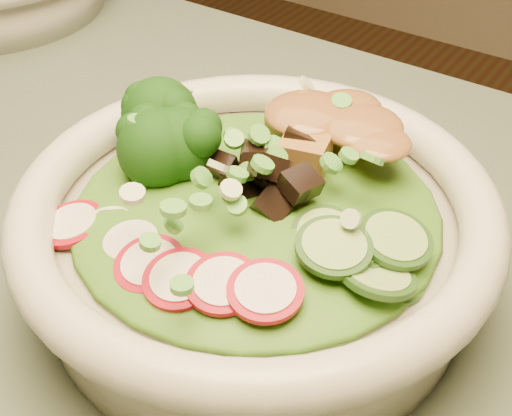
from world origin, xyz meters
The scene contains 10 objects.
dining_table centered at (0.00, 0.00, 0.64)m, with size 1.20×0.80×0.75m.
salad_bowl centered at (0.05, 0.05, 0.79)m, with size 0.30×0.30×0.08m.
lettuce_bed centered at (0.05, 0.05, 0.82)m, with size 0.23×0.23×0.03m, color #265912.
broccoli_florets centered at (-0.02, 0.06, 0.83)m, with size 0.09×0.08×0.05m, color black, non-canonical shape.
radish_slices centered at (0.04, -0.02, 0.82)m, with size 0.12×0.04×0.02m, color maroon, non-canonical shape.
cucumber_slices centered at (0.12, 0.05, 0.83)m, with size 0.08×0.08×0.04m, color #92C16B, non-canonical shape.
mushroom_heap centered at (0.05, 0.07, 0.83)m, with size 0.08×0.08×0.04m, color black, non-canonical shape.
tofu_cubes centered at (0.06, 0.12, 0.83)m, with size 0.10×0.07×0.04m, color brown, non-canonical shape.
peanut_sauce centered at (0.06, 0.12, 0.84)m, with size 0.08×0.06×0.02m, color brown.
scallion_garnish centered at (0.05, 0.05, 0.84)m, with size 0.21×0.21×0.03m, color #52A339, non-canonical shape.
Camera 1 is at (0.24, -0.23, 1.09)m, focal length 50.00 mm.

